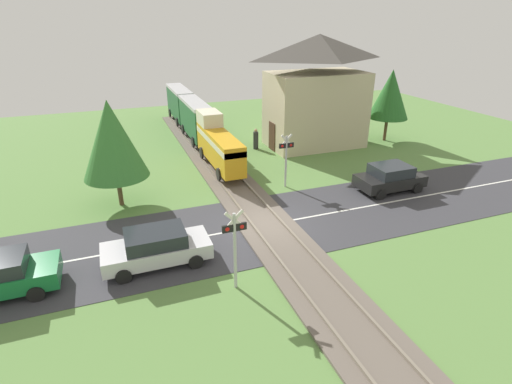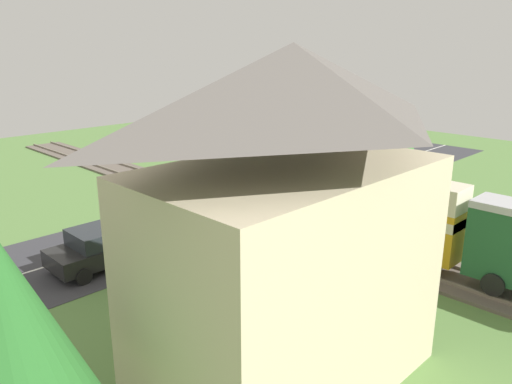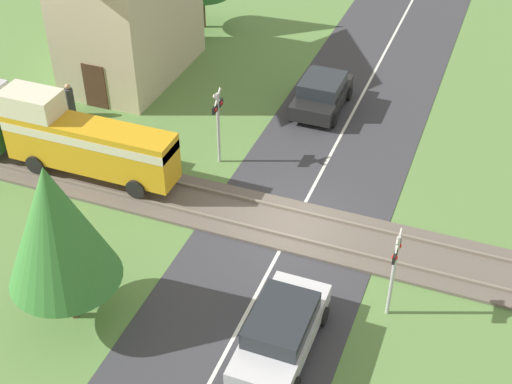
{
  "view_description": "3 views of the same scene",
  "coord_description": "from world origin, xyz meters",
  "px_view_note": "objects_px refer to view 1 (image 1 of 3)",
  "views": [
    {
      "loc": [
        -6.49,
        -15.85,
        9.4
      ],
      "look_at": [
        0.0,
        1.39,
        1.2
      ],
      "focal_mm": 28.0,
      "sensor_mm": 36.0,
      "label": 1
    },
    {
      "loc": [
        16.56,
        17.93,
        8.11
      ],
      "look_at": [
        0.0,
        1.39,
        1.2
      ],
      "focal_mm": 35.0,
      "sensor_mm": 36.0,
      "label": 2
    },
    {
      "loc": [
        -18.69,
        -5.75,
        16.4
      ],
      "look_at": [
        0.0,
        1.39,
        1.2
      ],
      "focal_mm": 50.0,
      "sensor_mm": 36.0,
      "label": 3
    }
  ],
  "objects_px": {
    "station_building": "(316,94)",
    "crossing_signal_east_approach": "(286,154)",
    "pedestrian_by_station": "(256,140)",
    "car_near_crossing": "(156,247)",
    "train": "(196,119)",
    "crossing_signal_west_approach": "(235,240)",
    "car_far_side": "(390,177)"
  },
  "relations": [
    {
      "from": "car_near_crossing",
      "to": "crossing_signal_west_approach",
      "type": "xyz_separation_m",
      "value": [
        2.52,
        -2.63,
        1.28
      ]
    },
    {
      "from": "pedestrian_by_station",
      "to": "car_near_crossing",
      "type": "bearing_deg",
      "value": -125.29
    },
    {
      "from": "car_far_side",
      "to": "crossing_signal_east_approach",
      "type": "distance_m",
      "value": 6.17
    },
    {
      "from": "car_far_side",
      "to": "train",
      "type": "bearing_deg",
      "value": 121.88
    },
    {
      "from": "crossing_signal_west_approach",
      "to": "car_far_side",
      "type": "bearing_deg",
      "value": 26.24
    },
    {
      "from": "crossing_signal_west_approach",
      "to": "train",
      "type": "bearing_deg",
      "value": 81.34
    },
    {
      "from": "crossing_signal_east_approach",
      "to": "pedestrian_by_station",
      "type": "height_order",
      "value": "crossing_signal_east_approach"
    },
    {
      "from": "train",
      "to": "pedestrian_by_station",
      "type": "bearing_deg",
      "value": -40.09
    },
    {
      "from": "crossing_signal_east_approach",
      "to": "station_building",
      "type": "bearing_deg",
      "value": 50.92
    },
    {
      "from": "car_near_crossing",
      "to": "pedestrian_by_station",
      "type": "xyz_separation_m",
      "value": [
        9.21,
        13.01,
        -0.07
      ]
    },
    {
      "from": "crossing_signal_west_approach",
      "to": "crossing_signal_east_approach",
      "type": "relative_size",
      "value": 1.0
    },
    {
      "from": "car_far_side",
      "to": "crossing_signal_west_approach",
      "type": "distance_m",
      "value": 12.52
    },
    {
      "from": "train",
      "to": "car_far_side",
      "type": "distance_m",
      "value": 15.76
    },
    {
      "from": "car_near_crossing",
      "to": "station_building",
      "type": "bearing_deg",
      "value": 41.78
    },
    {
      "from": "train",
      "to": "pedestrian_by_station",
      "type": "relative_size",
      "value": 12.73
    },
    {
      "from": "train",
      "to": "station_building",
      "type": "xyz_separation_m",
      "value": [
        8.41,
        -3.89,
        2.11
      ]
    },
    {
      "from": "station_building",
      "to": "pedestrian_by_station",
      "type": "relative_size",
      "value": 5.21
    },
    {
      "from": "car_near_crossing",
      "to": "crossing_signal_west_approach",
      "type": "bearing_deg",
      "value": -46.19
    },
    {
      "from": "station_building",
      "to": "car_near_crossing",
      "type": "bearing_deg",
      "value": -138.22
    },
    {
      "from": "pedestrian_by_station",
      "to": "crossing_signal_east_approach",
      "type": "bearing_deg",
      "value": -97.19
    },
    {
      "from": "crossing_signal_west_approach",
      "to": "pedestrian_by_station",
      "type": "relative_size",
      "value": 2.06
    },
    {
      "from": "station_building",
      "to": "train",
      "type": "bearing_deg",
      "value": 155.16
    },
    {
      "from": "train",
      "to": "pedestrian_by_station",
      "type": "xyz_separation_m",
      "value": [
        3.82,
        -3.21,
        -1.16
      ]
    },
    {
      "from": "crossing_signal_west_approach",
      "to": "crossing_signal_east_approach",
      "type": "bearing_deg",
      "value": 54.79
    },
    {
      "from": "car_far_side",
      "to": "crossing_signal_west_approach",
      "type": "relative_size",
      "value": 1.2
    },
    {
      "from": "station_building",
      "to": "crossing_signal_east_approach",
      "type": "bearing_deg",
      "value": -129.08
    },
    {
      "from": "station_building",
      "to": "car_far_side",
      "type": "bearing_deg",
      "value": -90.67
    },
    {
      "from": "crossing_signal_west_approach",
      "to": "station_building",
      "type": "distance_m",
      "value": 18.84
    },
    {
      "from": "crossing_signal_west_approach",
      "to": "car_near_crossing",
      "type": "bearing_deg",
      "value": 133.81
    },
    {
      "from": "car_near_crossing",
      "to": "station_building",
      "type": "xyz_separation_m",
      "value": [
        13.81,
        12.33,
        3.2
      ]
    },
    {
      "from": "car_far_side",
      "to": "pedestrian_by_station",
      "type": "xyz_separation_m",
      "value": [
        -4.49,
        10.13,
        -0.09
      ]
    },
    {
      "from": "car_near_crossing",
      "to": "crossing_signal_east_approach",
      "type": "bearing_deg",
      "value": 33.69
    }
  ]
}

